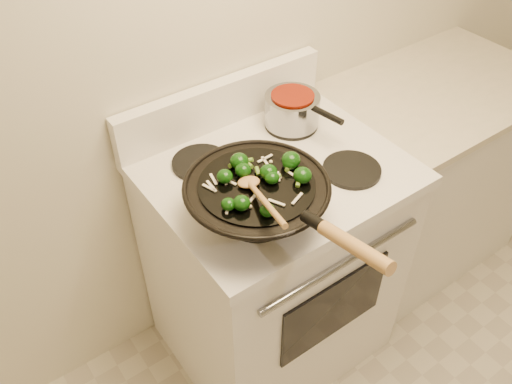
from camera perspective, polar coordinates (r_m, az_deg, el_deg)
stove at (r=2.00m, az=1.71°, el=-7.35°), size 0.78×0.67×1.08m
counter_unit at (r=2.48m, az=16.97°, el=1.73°), size 0.88×0.62×0.91m
wok at (r=1.46m, az=0.19°, el=-0.81°), size 0.40×0.66×0.23m
stirfry at (r=1.42m, az=0.84°, el=1.78°), size 0.28×0.24×0.05m
wooden_spoon at (r=1.35m, az=0.22°, el=-0.17°), size 0.11×0.27×0.09m
saucepan at (r=1.83m, az=3.86°, el=8.71°), size 0.18×0.29×0.11m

